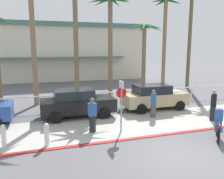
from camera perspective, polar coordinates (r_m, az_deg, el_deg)
ground_plane at (r=18.35m, az=-1.56°, el=-2.89°), size 80.00×80.00×0.00m
sidewalk_strip at (r=13.09m, az=5.75°, el=-8.24°), size 44.00×4.00×0.02m
curb_paint at (r=11.40m, az=9.87°, el=-11.14°), size 44.00×0.24×0.03m
building_backdrop at (r=33.44m, az=-13.99°, el=8.97°), size 24.33×9.80×7.25m
rail_fence at (r=16.78m, az=-0.12°, el=-1.19°), size 22.90×0.08×1.04m
stop_sign_bike_lane at (r=11.35m, az=2.29°, el=-2.33°), size 0.52×0.56×2.56m
bollard_1 at (r=10.90m, az=-25.01°, el=-10.16°), size 0.20×0.20×1.00m
bollard_2 at (r=10.43m, az=-15.70°, el=-10.49°), size 0.20×0.20×1.00m
palm_tree_2 at (r=17.83m, az=-19.23°, el=17.74°), size 3.14×3.06×8.87m
palm_tree_3 at (r=18.51m, az=-9.01°, el=19.18°), size 3.24×2.98×9.67m
palm_tree_4 at (r=18.83m, az=-0.52°, el=16.39°), size 3.39×3.00×8.07m
palm_tree_5 at (r=21.44m, az=7.92°, el=12.23°), size 3.78×3.33×6.32m
palm_tree_6 at (r=23.76m, az=12.87°, el=14.80°), size 3.39×2.57×8.83m
palm_tree_7 at (r=25.70m, az=18.73°, el=16.58°), size 3.21×2.85×9.81m
car_black_1 at (r=14.18m, az=-8.55°, el=-3.26°), size 4.40×2.02×1.69m
car_tan_2 at (r=16.08m, az=10.25°, el=-1.73°), size 4.40×2.02×1.69m
cyclist_red_0 at (r=11.80m, az=24.56°, el=-7.71°), size 1.19×1.45×1.50m
pedestrian_0 at (r=14.51m, az=23.54°, el=-3.77°), size 0.47×0.46×1.82m
pedestrian_1 at (r=11.57m, az=-4.81°, el=-6.57°), size 0.40×0.32×1.74m
pedestrian_2 at (r=14.19m, az=10.06°, el=-3.67°), size 0.46×0.47×1.69m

